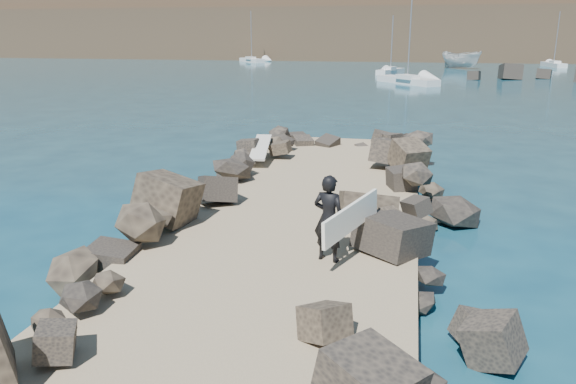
{
  "coord_description": "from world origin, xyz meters",
  "views": [
    {
      "loc": [
        2.71,
        -13.22,
        5.07
      ],
      "look_at": [
        0.0,
        -1.0,
        1.5
      ],
      "focal_mm": 35.0,
      "sensor_mm": 36.0,
      "label": 1
    }
  ],
  "objects_px": {
    "surfboard_resting": "(261,150)",
    "sailboat_b": "(390,71)",
    "surfer_with_board": "(332,218)",
    "boat_imported": "(461,59)"
  },
  "relations": [
    {
      "from": "surfboard_resting",
      "to": "boat_imported",
      "type": "bearing_deg",
      "value": 72.6
    },
    {
      "from": "boat_imported",
      "to": "sailboat_b",
      "type": "relative_size",
      "value": 0.93
    },
    {
      "from": "boat_imported",
      "to": "sailboat_b",
      "type": "xyz_separation_m",
      "value": [
        -9.49,
        -13.88,
        -0.95
      ]
    },
    {
      "from": "surfboard_resting",
      "to": "surfer_with_board",
      "type": "height_order",
      "value": "surfer_with_board"
    },
    {
      "from": "boat_imported",
      "to": "surfer_with_board",
      "type": "height_order",
      "value": "boat_imported"
    },
    {
      "from": "surfboard_resting",
      "to": "boat_imported",
      "type": "height_order",
      "value": "boat_imported"
    },
    {
      "from": "surfboard_resting",
      "to": "sailboat_b",
      "type": "bearing_deg",
      "value": 80.02
    },
    {
      "from": "surfboard_resting",
      "to": "sailboat_b",
      "type": "distance_m",
      "value": 54.22
    },
    {
      "from": "boat_imported",
      "to": "surfer_with_board",
      "type": "distance_m",
      "value": 76.77
    },
    {
      "from": "boat_imported",
      "to": "surfboard_resting",
      "type": "bearing_deg",
      "value": -147.53
    }
  ]
}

